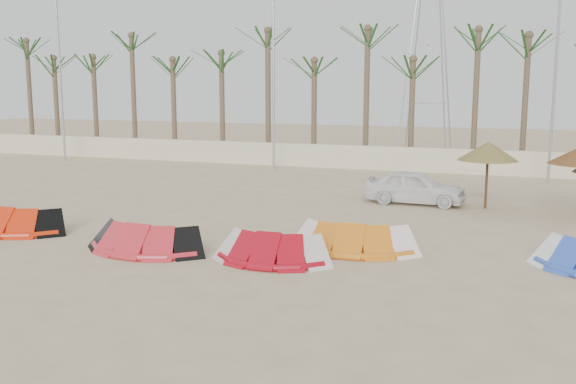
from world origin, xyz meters
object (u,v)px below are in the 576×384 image
at_px(kite_red_left, 18,217).
at_px(car, 415,187).
at_px(kite_orange, 356,235).
at_px(kite_red_mid, 150,235).
at_px(parasol_left, 488,151).
at_px(kite_red_right, 275,245).

relative_size(kite_red_left, car, 0.96).
bearing_deg(kite_orange, kite_red_mid, -159.31).
distance_m(kite_orange, parasol_left, 8.43).
bearing_deg(parasol_left, kite_red_mid, -131.23).
relative_size(kite_red_right, parasol_left, 1.24).
height_order(kite_orange, car, car).
relative_size(kite_red_left, kite_red_mid, 1.05).
xyz_separation_m(kite_red_right, kite_orange, (1.72, 1.87, 0.00)).
distance_m(kite_red_mid, car, 11.35).
bearing_deg(car, kite_red_right, 169.29).
height_order(kite_red_mid, kite_red_right, same).
height_order(kite_red_right, car, car).
height_order(kite_red_right, kite_orange, same).
xyz_separation_m(kite_red_left, kite_red_right, (9.02, -0.50, -0.00)).
xyz_separation_m(kite_red_right, car, (2.13, 9.54, 0.25)).
bearing_deg(parasol_left, car, 179.71).
bearing_deg(kite_red_left, kite_red_mid, -7.39).
relative_size(kite_red_mid, car, 0.91).
xyz_separation_m(kite_orange, car, (0.41, 7.67, 0.24)).
bearing_deg(kite_red_right, car, 77.40).
xyz_separation_m(kite_red_left, kite_red_mid, (5.31, -0.69, -0.00)).
height_order(kite_red_left, kite_orange, same).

